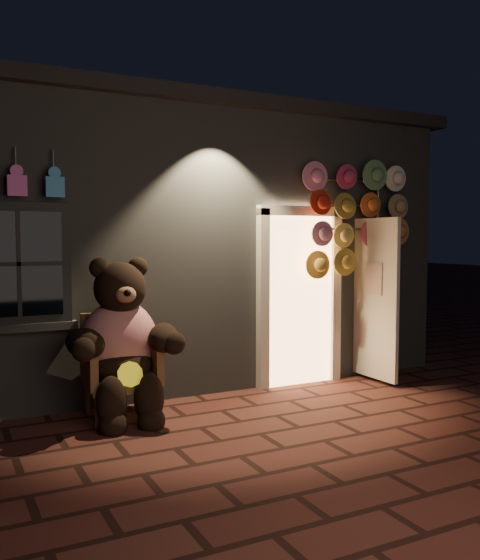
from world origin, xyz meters
TOP-DOWN VIEW (x-y plane):
  - ground at (0.00, 0.00)m, footprint 60.00×60.00m
  - shop_building at (0.00, 3.99)m, footprint 7.30×5.95m
  - wicker_armchair at (-1.00, 1.15)m, footprint 0.74×0.67m
  - teddy_bear at (-1.00, 1.02)m, footprint 1.22×0.96m
  - hat_rack at (2.06, 1.28)m, footprint 1.55×0.22m

SIDE VIEW (x-z plane):
  - ground at x=0.00m, z-range 0.00..0.00m
  - wicker_armchair at x=-1.00m, z-range 0.00..1.03m
  - teddy_bear at x=-1.00m, z-range -0.07..1.60m
  - shop_building at x=0.00m, z-range -0.02..3.49m
  - hat_rack at x=2.06m, z-range 0.73..3.47m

